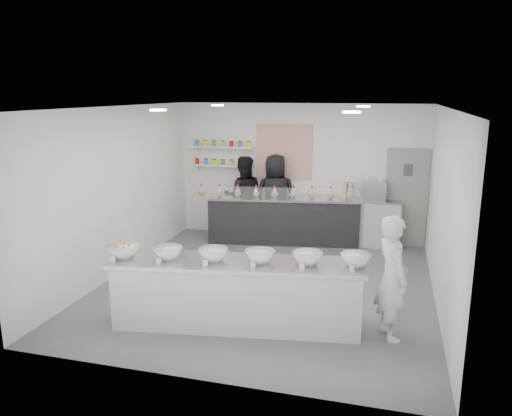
{
  "coord_description": "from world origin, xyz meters",
  "views": [
    {
      "loc": [
        1.94,
        -7.8,
        3.25
      ],
      "look_at": [
        -0.29,
        0.4,
        1.26
      ],
      "focal_mm": 35.0,
      "sensor_mm": 36.0,
      "label": 1
    }
  ],
  "objects_px": {
    "prep_counter": "(237,294)",
    "staff_left": "(243,197)",
    "back_bar": "(283,220)",
    "espresso_machine": "(374,191)",
    "staff_right": "(275,197)",
    "woman_prep": "(392,278)",
    "espresso_ledge": "(368,223)"
  },
  "relations": [
    {
      "from": "espresso_ledge",
      "to": "woman_prep",
      "type": "height_order",
      "value": "woman_prep"
    },
    {
      "from": "espresso_ledge",
      "to": "espresso_machine",
      "type": "bearing_deg",
      "value": 0.0
    },
    {
      "from": "back_bar",
      "to": "woman_prep",
      "type": "distance_m",
      "value": 4.49
    },
    {
      "from": "espresso_ledge",
      "to": "espresso_machine",
      "type": "xyz_separation_m",
      "value": [
        0.08,
        0.0,
        0.7
      ]
    },
    {
      "from": "prep_counter",
      "to": "woman_prep",
      "type": "height_order",
      "value": "woman_prep"
    },
    {
      "from": "back_bar",
      "to": "espresso_machine",
      "type": "distance_m",
      "value": 2.01
    },
    {
      "from": "staff_right",
      "to": "prep_counter",
      "type": "bearing_deg",
      "value": 79.99
    },
    {
      "from": "espresso_ledge",
      "to": "espresso_machine",
      "type": "height_order",
      "value": "espresso_machine"
    },
    {
      "from": "woman_prep",
      "to": "staff_left",
      "type": "xyz_separation_m",
      "value": [
        -3.27,
        4.1,
        0.07
      ]
    },
    {
      "from": "back_bar",
      "to": "espresso_machine",
      "type": "height_order",
      "value": "espresso_machine"
    },
    {
      "from": "espresso_ledge",
      "to": "staff_right",
      "type": "bearing_deg",
      "value": -179.05
    },
    {
      "from": "back_bar",
      "to": "espresso_machine",
      "type": "bearing_deg",
      "value": -0.46
    },
    {
      "from": "prep_counter",
      "to": "espresso_ledge",
      "type": "distance_m",
      "value": 4.62
    },
    {
      "from": "prep_counter",
      "to": "staff_left",
      "type": "relative_size",
      "value": 1.9
    },
    {
      "from": "staff_left",
      "to": "staff_right",
      "type": "height_order",
      "value": "staff_right"
    },
    {
      "from": "espresso_machine",
      "to": "woman_prep",
      "type": "bearing_deg",
      "value": -84.24
    },
    {
      "from": "espresso_machine",
      "to": "woman_prep",
      "type": "distance_m",
      "value": 4.16
    },
    {
      "from": "prep_counter",
      "to": "staff_left",
      "type": "xyz_separation_m",
      "value": [
        -1.18,
        4.3,
        0.45
      ]
    },
    {
      "from": "prep_counter",
      "to": "espresso_ledge",
      "type": "relative_size",
      "value": 2.61
    },
    {
      "from": "staff_left",
      "to": "staff_right",
      "type": "xyz_separation_m",
      "value": [
        0.74,
        0.0,
        0.04
      ]
    },
    {
      "from": "prep_counter",
      "to": "staff_right",
      "type": "bearing_deg",
      "value": 87.24
    },
    {
      "from": "back_bar",
      "to": "staff_left",
      "type": "xyz_separation_m",
      "value": [
        -0.98,
        0.25,
        0.42
      ]
    },
    {
      "from": "prep_counter",
      "to": "staff_left",
      "type": "bearing_deg",
      "value": 96.75
    },
    {
      "from": "back_bar",
      "to": "staff_left",
      "type": "distance_m",
      "value": 1.1
    },
    {
      "from": "prep_counter",
      "to": "back_bar",
      "type": "xyz_separation_m",
      "value": [
        -0.2,
        4.05,
        0.03
      ]
    },
    {
      "from": "back_bar",
      "to": "espresso_machine",
      "type": "relative_size",
      "value": 6.14
    },
    {
      "from": "back_bar",
      "to": "woman_prep",
      "type": "height_order",
      "value": "woman_prep"
    },
    {
      "from": "prep_counter",
      "to": "woman_prep",
      "type": "distance_m",
      "value": 2.13
    },
    {
      "from": "woman_prep",
      "to": "staff_left",
      "type": "relative_size",
      "value": 0.92
    },
    {
      "from": "espresso_ledge",
      "to": "back_bar",
      "type": "bearing_deg",
      "value": -171.01
    },
    {
      "from": "back_bar",
      "to": "staff_left",
      "type": "relative_size",
      "value": 1.77
    },
    {
      "from": "espresso_machine",
      "to": "staff_right",
      "type": "xyz_separation_m",
      "value": [
        -2.11,
        -0.03,
        -0.24
      ]
    }
  ]
}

